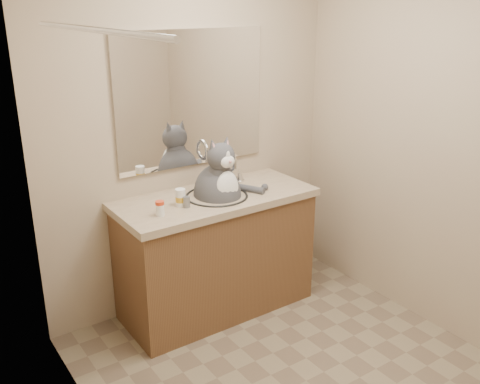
% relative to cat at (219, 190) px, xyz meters
% --- Properties ---
extents(room, '(2.22, 2.52, 2.42)m').
position_rel_cat_xyz_m(room, '(-0.02, -0.95, 0.31)').
color(room, '#83745A').
rests_on(room, ground).
extents(vanity, '(1.34, 0.59, 1.12)m').
position_rel_cat_xyz_m(vanity, '(-0.02, 0.02, -0.44)').
color(vanity, brown).
rests_on(vanity, ground).
extents(mirror, '(1.10, 0.02, 0.90)m').
position_rel_cat_xyz_m(mirror, '(-0.02, 0.29, 0.56)').
color(mirror, white).
rests_on(mirror, room).
extents(shower_curtain, '(0.02, 1.30, 1.93)m').
position_rel_cat_xyz_m(shower_curtain, '(-1.07, -0.85, 0.14)').
color(shower_curtain, beige).
rests_on(shower_curtain, ground).
extents(cat, '(0.45, 0.35, 0.62)m').
position_rel_cat_xyz_m(cat, '(0.00, 0.00, 0.00)').
color(cat, '#424246').
rests_on(cat, vanity).
extents(pill_bottle_redcap, '(0.07, 0.07, 0.09)m').
position_rel_cat_xyz_m(pill_bottle_redcap, '(-0.48, -0.09, 0.01)').
color(pill_bottle_redcap, white).
rests_on(pill_bottle_redcap, vanity).
extents(pill_bottle_orange, '(0.07, 0.07, 0.11)m').
position_rel_cat_xyz_m(pill_bottle_orange, '(-0.30, -0.02, 0.01)').
color(pill_bottle_orange, white).
rests_on(pill_bottle_orange, vanity).
extents(grey_canister, '(0.06, 0.06, 0.07)m').
position_rel_cat_xyz_m(grey_canister, '(-0.28, -0.06, -0.00)').
color(grey_canister, slate).
rests_on(grey_canister, vanity).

